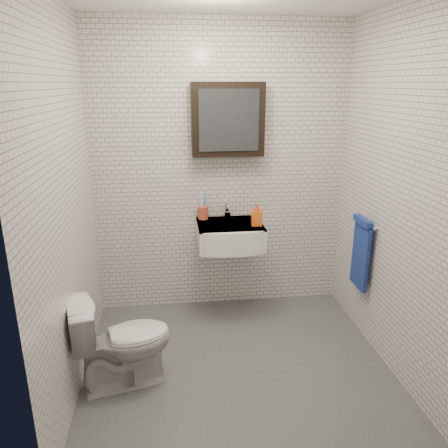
# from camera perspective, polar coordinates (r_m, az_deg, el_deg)

# --- Properties ---
(ground) EXTENTS (2.20, 2.00, 0.01)m
(ground) POSITION_cam_1_polar(r_m,az_deg,el_deg) (3.39, 1.69, -17.82)
(ground) COLOR #45474C
(ground) RESTS_ON ground
(room_shell) EXTENTS (2.22, 2.02, 2.51)m
(room_shell) POSITION_cam_1_polar(r_m,az_deg,el_deg) (2.80, 1.97, 7.21)
(room_shell) COLOR silver
(room_shell) RESTS_ON ground
(washbasin) EXTENTS (0.55, 0.50, 0.20)m
(washbasin) POSITION_cam_1_polar(r_m,az_deg,el_deg) (3.70, 0.85, -1.52)
(washbasin) COLOR white
(washbasin) RESTS_ON room_shell
(faucet) EXTENTS (0.06, 0.20, 0.15)m
(faucet) POSITION_cam_1_polar(r_m,az_deg,el_deg) (3.84, 0.46, 1.73)
(faucet) COLOR silver
(faucet) RESTS_ON washbasin
(mirror_cabinet) EXTENTS (0.60, 0.15, 0.60)m
(mirror_cabinet) POSITION_cam_1_polar(r_m,az_deg,el_deg) (3.69, 0.50, 13.45)
(mirror_cabinet) COLOR black
(mirror_cabinet) RESTS_ON room_shell
(towel_rail) EXTENTS (0.09, 0.30, 0.58)m
(towel_rail) POSITION_cam_1_polar(r_m,az_deg,el_deg) (3.63, 17.46, -3.28)
(towel_rail) COLOR silver
(towel_rail) RESTS_ON room_shell
(toothbrush_cup) EXTENTS (0.09, 0.09, 0.24)m
(toothbrush_cup) POSITION_cam_1_polar(r_m,az_deg,el_deg) (3.83, -2.75, 1.57)
(toothbrush_cup) COLOR #A9462A
(toothbrush_cup) RESTS_ON washbasin
(soap_bottle) EXTENTS (0.10, 0.10, 0.19)m
(soap_bottle) POSITION_cam_1_polar(r_m,az_deg,el_deg) (3.65, 4.29, 1.27)
(soap_bottle) COLOR orange
(soap_bottle) RESTS_ON washbasin
(toilet) EXTENTS (0.73, 0.52, 0.67)m
(toilet) POSITION_cam_1_polar(r_m,az_deg,el_deg) (3.12, -13.13, -14.59)
(toilet) COLOR silver
(toilet) RESTS_ON ground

